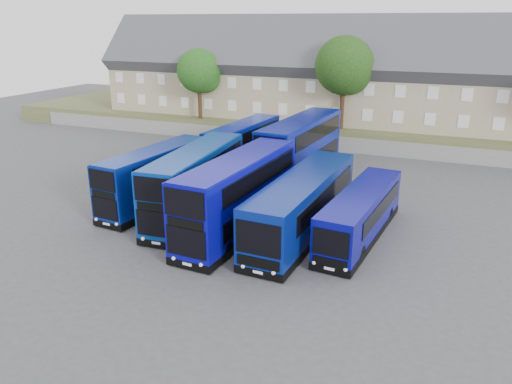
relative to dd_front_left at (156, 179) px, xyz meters
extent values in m
plane|color=#424347|center=(5.99, -3.80, -1.98)|extent=(120.00, 120.00, 0.00)
cube|color=slate|center=(5.99, 20.20, -1.23)|extent=(70.00, 0.40, 1.50)
cube|color=#525A32|center=(5.99, 30.20, -0.98)|extent=(80.00, 20.00, 2.00)
cube|color=tan|center=(-18.01, 26.20, 3.02)|extent=(6.00, 8.00, 6.00)
cube|color=#3E3E43|center=(-18.01, 26.20, 6.02)|extent=(6.00, 10.40, 10.40)
cube|color=brown|center=(-16.51, 26.20, 9.86)|extent=(0.60, 0.90, 1.40)
cube|color=tan|center=(-12.01, 26.20, 3.02)|extent=(6.00, 8.00, 6.00)
cube|color=#3E3E43|center=(-12.01, 26.20, 6.02)|extent=(6.00, 10.40, 10.40)
cube|color=brown|center=(-10.51, 26.20, 9.86)|extent=(0.60, 0.90, 1.40)
cube|color=tan|center=(-6.01, 26.20, 3.02)|extent=(6.00, 8.00, 6.00)
cube|color=#3E3E43|center=(-6.01, 26.20, 6.02)|extent=(6.00, 10.40, 10.40)
cube|color=brown|center=(-4.51, 26.20, 9.86)|extent=(0.60, 0.90, 1.40)
cube|color=tan|center=(-0.01, 26.20, 3.02)|extent=(6.00, 8.00, 6.00)
cube|color=#3E3E43|center=(-0.01, 26.20, 6.02)|extent=(6.00, 10.40, 10.40)
cube|color=brown|center=(1.49, 26.20, 9.86)|extent=(0.60, 0.90, 1.40)
cube|color=tan|center=(5.99, 26.20, 3.02)|extent=(6.00, 8.00, 6.00)
cube|color=#3E3E43|center=(5.99, 26.20, 6.02)|extent=(6.00, 10.40, 10.40)
cube|color=brown|center=(7.49, 26.20, 9.86)|extent=(0.60, 0.90, 1.40)
cube|color=tan|center=(11.99, 26.20, 3.02)|extent=(6.00, 8.00, 6.00)
cube|color=#3E3E43|center=(11.99, 26.20, 6.02)|extent=(6.00, 10.40, 10.40)
cube|color=brown|center=(13.49, 26.20, 9.86)|extent=(0.60, 0.90, 1.40)
cube|color=tan|center=(17.99, 26.20, 3.02)|extent=(6.00, 8.00, 6.00)
cube|color=#3E3E43|center=(17.99, 26.20, 6.02)|extent=(6.00, 10.40, 10.40)
cube|color=brown|center=(19.49, 26.20, 9.86)|extent=(0.60, 0.90, 1.40)
cube|color=navy|center=(0.01, 0.03, 0.21)|extent=(3.25, 10.28, 3.69)
cube|color=black|center=(0.01, 0.03, -1.68)|extent=(3.29, 10.32, 0.45)
cube|color=black|center=(-0.48, -5.04, -0.56)|extent=(1.99, 0.25, 1.38)
cube|color=black|center=(-0.48, -5.04, 1.28)|extent=(1.99, 0.25, 1.29)
cylinder|color=black|center=(-1.26, -2.72, -1.48)|extent=(0.39, 1.02, 1.00)
cube|color=navy|center=(3.56, -0.63, 0.44)|extent=(3.41, 11.40, 4.14)
cube|color=black|center=(3.56, -0.63, -1.68)|extent=(3.45, 11.44, 0.45)
cube|color=black|center=(3.99, -6.26, -0.40)|extent=(2.25, 0.23, 1.53)
cube|color=black|center=(3.99, -6.26, 1.64)|extent=(2.25, 0.23, 1.43)
cylinder|color=black|center=(2.70, -4.12, -1.48)|extent=(0.38, 1.02, 1.00)
cube|color=#080895|center=(7.29, -2.01, 0.52)|extent=(3.31, 11.80, 4.32)
cube|color=black|center=(7.29, -2.01, -1.68)|extent=(3.36, 11.84, 0.45)
cube|color=black|center=(6.96, -7.86, -0.34)|extent=(2.35, 0.19, 1.59)
cube|color=black|center=(6.96, -7.86, 1.78)|extent=(2.35, 0.19, 1.48)
cylinder|color=black|center=(5.91, -5.56, -1.48)|extent=(0.36, 1.02, 1.00)
cube|color=#081993|center=(1.98, 10.58, 0.23)|extent=(3.06, 10.32, 3.72)
cube|color=black|center=(1.98, 10.58, -1.68)|extent=(3.11, 10.36, 0.45)
cube|color=black|center=(1.60, 5.47, -0.55)|extent=(2.01, 0.21, 1.39)
cube|color=black|center=(1.60, 5.47, 1.30)|extent=(2.01, 0.21, 1.30)
cylinder|color=black|center=(0.76, 7.77, -1.48)|extent=(0.37, 1.02, 1.00)
cube|color=#07138A|center=(7.31, 10.33, 0.63)|extent=(3.63, 12.36, 4.53)
cube|color=black|center=(7.31, 10.33, -1.68)|extent=(3.67, 12.41, 0.45)
cube|color=black|center=(6.87, 4.21, -0.26)|extent=(2.47, 0.24, 1.66)
cube|color=black|center=(6.87, 4.21, 1.95)|extent=(2.47, 0.24, 1.55)
cylinder|color=black|center=(5.80, 6.52, -1.48)|extent=(0.37, 1.02, 1.00)
cube|color=navy|center=(10.99, -0.68, -0.01)|extent=(3.25, 13.20, 3.25)
cube|color=black|center=(10.99, -0.68, -1.68)|extent=(3.29, 13.24, 0.45)
cube|color=black|center=(10.72, -7.26, 0.26)|extent=(2.43, 0.16, 1.75)
cylinder|color=black|center=(9.60, -4.98, -1.48)|extent=(0.34, 1.01, 1.00)
cube|color=#070785|center=(14.44, -0.11, -0.33)|extent=(3.15, 10.90, 2.61)
cube|color=black|center=(14.44, -0.11, -1.68)|extent=(3.20, 10.94, 0.45)
cube|color=black|center=(13.97, -5.50, -0.15)|extent=(1.94, 0.23, 1.43)
cylinder|color=black|center=(13.20, -3.19, -1.48)|extent=(0.38, 1.02, 1.00)
cylinder|color=#382314|center=(-8.01, 21.20, 1.89)|extent=(0.44, 0.44, 3.75)
sphere|color=#143E11|center=(-8.01, 21.20, 5.27)|extent=(4.80, 4.80, 4.80)
sphere|color=#143E11|center=(-7.41, 21.60, 4.52)|extent=(3.30, 3.30, 3.30)
cylinder|color=#382314|center=(7.99, 21.70, 2.27)|extent=(0.44, 0.44, 4.50)
sphere|color=#10330E|center=(7.99, 21.70, 6.32)|extent=(5.76, 5.76, 5.76)
sphere|color=#10330E|center=(8.59, 22.10, 5.42)|extent=(3.96, 3.96, 3.96)
camera|label=1|loc=(19.29, -28.11, 10.49)|focal=35.00mm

